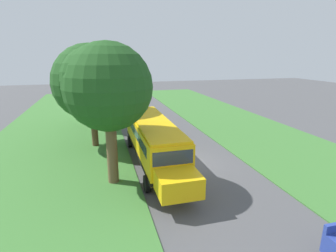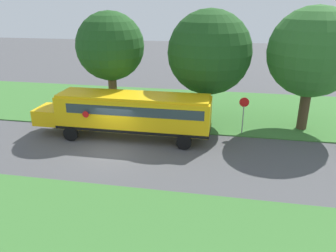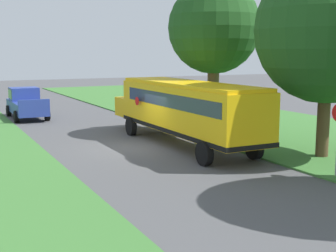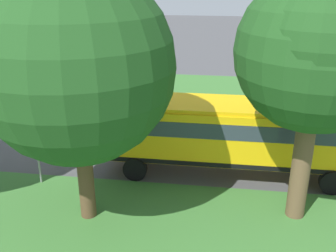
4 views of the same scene
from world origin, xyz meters
The scene contains 8 objects.
ground_plane centered at (0.00, 0.00, 0.00)m, with size 120.00×120.00×0.00m, color #4C4C4F.
grass_verge centered at (-10.00, 0.00, 0.04)m, with size 12.00×80.00×0.08m, color #3D7533.
grass_far_side centered at (9.00, 0.00, 0.04)m, with size 10.00×80.00×0.07m, color #3D7533.
school_bus centered at (-2.47, 0.68, 1.92)m, with size 2.85×12.42×3.16m.
oak_tree_beside_bus centered at (-5.70, -1.55, 6.00)m, with size 5.08×5.05×8.44m.
oak_tree_roadside_mid centered at (-6.66, 5.73, 5.40)m, with size 6.22×6.22×8.61m.
oak_tree_far_end centered at (-6.44, 12.92, 5.71)m, with size 6.24×6.24×8.86m.
stop_sign centered at (-4.60, 8.41, 1.74)m, with size 0.08×0.68×2.74m.
Camera 2 is at (18.03, 7.17, 9.11)m, focal length 35.00 mm.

